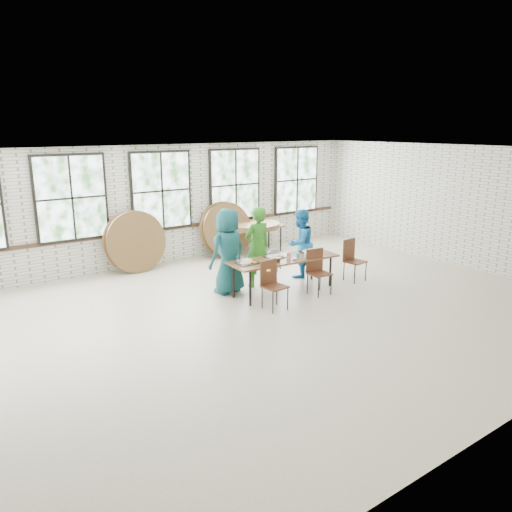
{
  "coord_description": "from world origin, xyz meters",
  "views": [
    {
      "loc": [
        -5.35,
        -7.03,
        3.45
      ],
      "look_at": [
        0.0,
        0.4,
        1.05
      ],
      "focal_mm": 35.0,
      "sensor_mm": 36.0,
      "label": 1
    }
  ],
  "objects": [
    {
      "name": "chair_near_left",
      "position": [
        0.25,
        0.24,
        0.56
      ],
      "size": [
        0.46,
        0.45,
        0.95
      ],
      "rotation": [
        0.0,
        0.0,
        0.1
      ],
      "color": "#532E1B",
      "rests_on": "ground"
    },
    {
      "name": "adult_teal",
      "position": [
        0.09,
        1.52,
        0.9
      ],
      "size": [
        0.97,
        0.72,
        1.81
      ],
      "primitive_type": "imported",
      "rotation": [
        0.0,
        0.0,
        3.32
      ],
      "color": "#174B58",
      "rests_on": "ground"
    },
    {
      "name": "chair_near_right",
      "position": [
        1.57,
        0.39,
        0.56
      ],
      "size": [
        0.46,
        0.45,
        0.95
      ],
      "rotation": [
        0.0,
        0.0,
        -0.11
      ],
      "color": "#532E1B",
      "rests_on": "ground"
    },
    {
      "name": "tabletop_clutter",
      "position": [
        1.14,
        0.84,
        0.77
      ],
      "size": [
        2.1,
        0.67,
        0.11
      ],
      "color": "black",
      "rests_on": "dining_table"
    },
    {
      "name": "adult_green",
      "position": [
        0.85,
        1.52,
        0.88
      ],
      "size": [
        0.65,
        0.43,
        1.77
      ],
      "primitive_type": "imported",
      "rotation": [
        0.0,
        0.0,
        3.13
      ],
      "color": "#2F7B20",
      "rests_on": "ground"
    },
    {
      "name": "storage_table",
      "position": [
        2.43,
        3.95,
        0.69
      ],
      "size": [
        1.85,
        0.87,
        0.74
      ],
      "rotation": [
        0.0,
        0.0,
        0.07
      ],
      "color": "brown",
      "rests_on": "ground"
    },
    {
      "name": "toddler",
      "position": [
        1.3,
        1.52,
        0.4
      ],
      "size": [
        0.55,
        0.37,
        0.8
      ],
      "primitive_type": "imported",
      "rotation": [
        0.0,
        0.0,
        3.3
      ],
      "color": "#1A143F",
      "rests_on": "ground"
    },
    {
      "name": "round_tops_leaning",
      "position": [
        0.41,
        4.16,
        0.73
      ],
      "size": [
        4.15,
        0.49,
        1.49
      ],
      "color": "brown",
      "rests_on": "ground"
    },
    {
      "name": "chair_spare",
      "position": [
        2.86,
        0.62,
        0.56
      ],
      "size": [
        0.47,
        0.46,
        0.95
      ],
      "rotation": [
        0.0,
        0.0,
        0.14
      ],
      "color": "#532E1B",
      "rests_on": "ground"
    },
    {
      "name": "adult_blue",
      "position": [
        2.07,
        1.52,
        0.8
      ],
      "size": [
        0.88,
        0.75,
        1.59
      ],
      "primitive_type": "imported",
      "rotation": [
        0.0,
        0.0,
        3.35
      ],
      "color": "#1A70B7",
      "rests_on": "ground"
    },
    {
      "name": "round_tops_stacked",
      "position": [
        2.43,
        3.95,
        0.8
      ],
      "size": [
        1.5,
        1.5,
        0.13
      ],
      "color": "brown",
      "rests_on": "storage_table"
    },
    {
      "name": "room",
      "position": [
        0.0,
        4.44,
        1.83
      ],
      "size": [
        12.0,
        12.0,
        12.0
      ],
      "color": "beige",
      "rests_on": "ground"
    },
    {
      "name": "dining_table",
      "position": [
        1.06,
        0.87,
        0.69
      ],
      "size": [
        2.45,
        0.98,
        0.74
      ],
      "rotation": [
        0.0,
        0.0,
        -0.07
      ],
      "color": "brown",
      "rests_on": "ground"
    }
  ]
}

